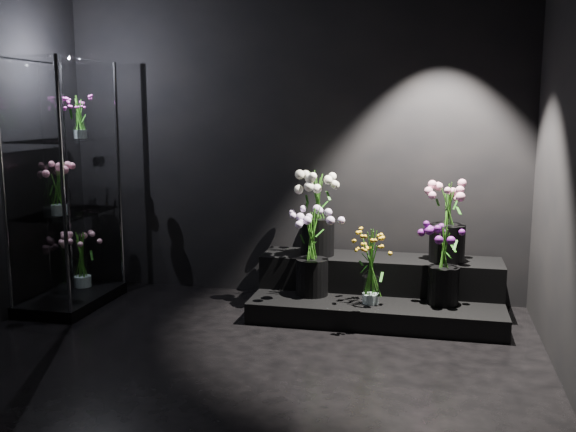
% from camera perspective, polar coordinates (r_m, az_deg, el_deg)
% --- Properties ---
extents(floor, '(4.00, 4.00, 0.00)m').
position_cam_1_polar(floor, '(3.96, -6.35, -14.75)').
color(floor, black).
rests_on(floor, ground).
extents(wall_back, '(4.00, 0.00, 4.00)m').
position_cam_1_polar(wall_back, '(5.54, 0.20, 7.22)').
color(wall_back, black).
rests_on(wall_back, floor).
extents(display_riser, '(1.93, 0.86, 0.43)m').
position_cam_1_polar(display_riser, '(5.23, 8.03, -6.59)').
color(display_riser, black).
rests_on(display_riser, floor).
extents(display_case, '(0.55, 0.91, 2.01)m').
position_cam_1_polar(display_case, '(5.52, -19.19, 2.58)').
color(display_case, black).
rests_on(display_case, floor).
extents(bouquet_orange_bells, '(0.35, 0.35, 0.56)m').
position_cam_1_polar(bouquet_orange_bells, '(4.87, 7.40, -4.50)').
color(bouquet_orange_bells, white).
rests_on(bouquet_orange_bells, display_riser).
extents(bouquet_lilac, '(0.49, 0.49, 0.71)m').
position_cam_1_polar(bouquet_lilac, '(5.05, 2.16, -2.60)').
color(bouquet_lilac, black).
rests_on(bouquet_lilac, display_riser).
extents(bouquet_purple, '(0.31, 0.31, 0.62)m').
position_cam_1_polar(bouquet_purple, '(4.96, 13.73, -3.87)').
color(bouquet_purple, black).
rests_on(bouquet_purple, display_riser).
extents(bouquet_cream_roses, '(0.39, 0.39, 0.69)m').
position_cam_1_polar(bouquet_cream_roses, '(5.24, 2.66, 0.60)').
color(bouquet_cream_roses, black).
rests_on(bouquet_cream_roses, display_riser).
extents(bouquet_pink_roses, '(0.42, 0.42, 0.64)m').
position_cam_1_polar(bouquet_pink_roses, '(5.17, 14.04, -0.23)').
color(bouquet_pink_roses, black).
rests_on(bouquet_pink_roses, display_riser).
extents(bouquet_case_pink, '(0.30, 0.30, 0.42)m').
position_cam_1_polar(bouquet_case_pink, '(5.39, -19.78, 2.42)').
color(bouquet_case_pink, white).
rests_on(bouquet_case_pink, display_case).
extents(bouquet_case_magenta, '(0.27, 0.27, 0.35)m').
position_cam_1_polar(bouquet_case_magenta, '(5.60, -18.06, 8.42)').
color(bouquet_case_magenta, white).
rests_on(bouquet_case_magenta, display_case).
extents(bouquet_case_base_pink, '(0.41, 0.41, 0.48)m').
position_cam_1_polar(bouquet_case_base_pink, '(5.83, -17.88, -3.59)').
color(bouquet_case_base_pink, white).
rests_on(bouquet_case_base_pink, display_case).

